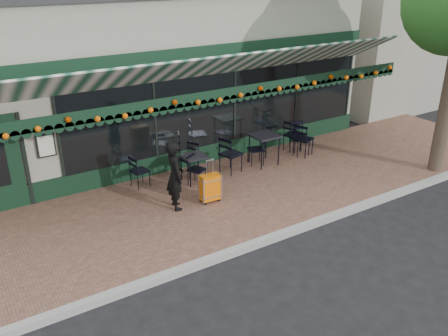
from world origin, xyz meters
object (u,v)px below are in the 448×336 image
chair_b_right (231,154)px  chair_b_front (197,170)px  chair_a_right (293,135)px  chair_b_left (189,159)px  chair_a_front (300,139)px  chair_a_extra (303,139)px  cafe_table_b (194,158)px  chair_a_left (256,150)px  chair_solo (140,171)px  woman (175,176)px  suitcase (210,188)px  cafe_table_a (264,138)px

chair_b_right → chair_b_front: bearing=84.8°
chair_a_right → chair_b_left: bearing=67.8°
chair_a_front → chair_a_extra: size_ratio=0.99×
cafe_table_b → chair_a_extra: size_ratio=0.74×
chair_a_left → chair_solo: bearing=-79.2°
woman → chair_a_right: size_ratio=1.73×
cafe_table_b → chair_b_left: chair_b_left is taller
suitcase → cafe_table_a: bearing=29.3°
suitcase → chair_b_front: 1.01m
cafe_table_b → chair_b_right: bearing=0.6°
chair_b_front → chair_b_left: bearing=51.8°
suitcase → cafe_table_a: (2.39, 1.15, 0.41)m
cafe_table_a → chair_a_front: bearing=1.3°
suitcase → chair_solo: (-1.06, 1.62, 0.06)m
chair_a_front → chair_a_extra: bearing=-66.1°
suitcase → chair_b_front: bearing=82.9°
suitcase → woman: bearing=172.9°
chair_a_left → chair_b_front: chair_a_left is taller
chair_b_right → chair_solo: bearing=65.1°
chair_a_front → chair_a_extra: 0.11m
cafe_table_b → chair_b_left: bearing=79.9°
chair_a_left → chair_b_right: bearing=-66.7°
cafe_table_b → chair_a_front: 3.49m
chair_a_front → chair_b_left: chair_a_front is taller
cafe_table_b → chair_b_left: 0.49m
chair_a_right → chair_a_front: size_ratio=0.97×
chair_a_front → chair_b_front: size_ratio=1.22×
chair_a_left → chair_solo: size_ratio=1.02×
cafe_table_a → chair_solo: 3.50m
chair_b_left → cafe_table_a: bearing=56.4°
woman → chair_a_front: bearing=-66.6°
woman → cafe_table_b: woman is taller
chair_b_left → chair_b_right: chair_b_right is taller
chair_b_front → chair_b_right: bearing=-19.7°
suitcase → chair_b_right: size_ratio=1.04×
woman → chair_a_extra: (4.54, 0.92, -0.31)m
cafe_table_a → chair_b_right: 1.10m
chair_a_right → chair_b_front: 3.60m
suitcase → chair_solo: bearing=126.9°
woman → chair_b_right: size_ratio=1.58×
woman → cafe_table_a: (3.20, 0.99, -0.03)m
chair_a_left → chair_a_right: (1.54, 0.29, 0.04)m
suitcase → chair_a_extra: suitcase is taller
woman → chair_b_left: 1.85m
chair_a_front → chair_a_extra: chair_a_extra is taller
chair_b_front → chair_solo: size_ratio=0.95×
suitcase → chair_solo: suitcase is taller
chair_a_left → chair_b_left: bearing=-82.9°
chair_a_extra → chair_b_front: (-3.54, -0.08, -0.09)m
suitcase → chair_b_left: 1.63m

